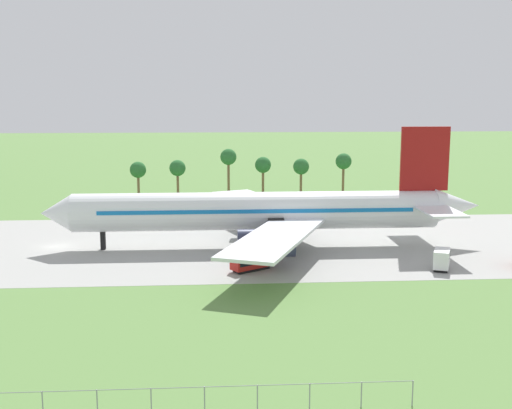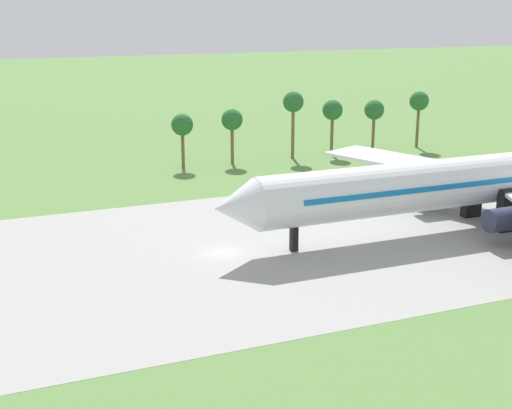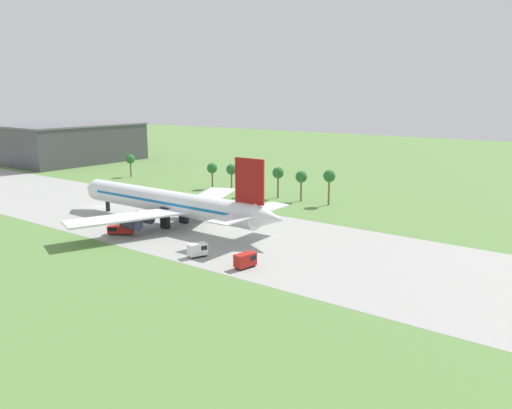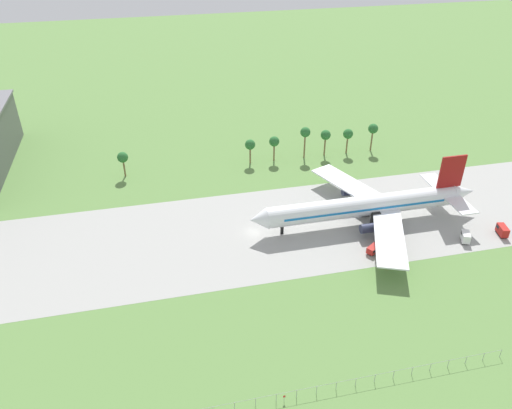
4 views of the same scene
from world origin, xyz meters
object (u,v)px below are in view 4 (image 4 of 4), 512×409
(jet_airliner, at_px, (368,206))
(catering_van, at_px, (502,230))
(no_stopping_sign, at_px, (284,398))
(fuel_truck, at_px, (465,237))
(baggage_tug, at_px, (375,248))

(jet_airliner, relative_size, catering_van, 14.90)
(jet_airliner, distance_m, no_stopping_sign, 66.32)
(fuel_truck, bearing_deg, catering_van, 2.45)
(jet_airliner, xyz_separation_m, catering_van, (34.63, -14.32, -4.22))
(baggage_tug, xyz_separation_m, catering_van, (38.03, -0.78, 0.37))
(baggage_tug, distance_m, fuel_truck, 26.22)
(catering_van, bearing_deg, no_stopping_sign, -152.46)
(catering_van, relative_size, no_stopping_sign, 2.74)
(jet_airliner, bearing_deg, baggage_tug, -104.07)
(jet_airliner, height_order, fuel_truck, jet_airliner)
(fuel_truck, height_order, catering_van, catering_van)
(catering_van, bearing_deg, fuel_truck, -177.55)
(no_stopping_sign, bearing_deg, catering_van, 27.54)
(fuel_truck, relative_size, catering_van, 0.93)
(no_stopping_sign, bearing_deg, fuel_truck, 31.48)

